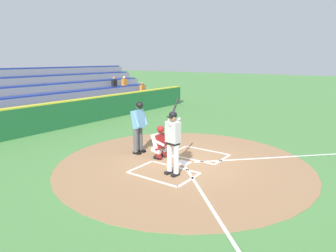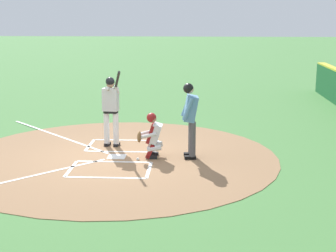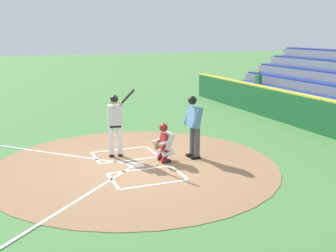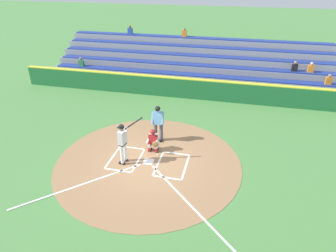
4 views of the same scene
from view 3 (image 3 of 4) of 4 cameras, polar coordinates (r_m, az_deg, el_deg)
The scene contains 7 objects.
ground_plane at distance 11.62m, azimuth -4.60°, elevation -5.46°, with size 120.00×120.00×0.00m, color #4C8442.
dirt_circle at distance 11.62m, azimuth -4.60°, elevation -5.43°, with size 8.00×8.00×0.01m, color #99704C.
home_plate_and_chalk at distance 11.41m, azimuth -8.85°, elevation -5.86°, with size 7.93×4.91×0.01m.
batter at distance 12.18m, azimuth -7.34°, elevation 0.69°, with size 1.01×0.61×2.13m.
catcher at distance 11.74m, azimuth -0.53°, elevation -2.22°, with size 0.59×0.61×1.13m.
plate_umpire at distance 12.00m, azimuth 3.60°, elevation 0.48°, with size 0.60×0.45×1.86m.
baseball at distance 11.54m, azimuth -1.55°, elevation -5.37°, with size 0.07×0.07×0.07m, color white.
Camera 3 is at (-10.56, 3.19, 3.65)m, focal length 43.85 mm.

